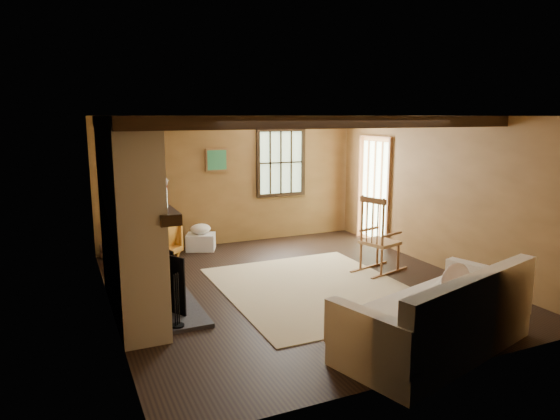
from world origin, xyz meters
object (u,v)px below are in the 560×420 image
fireplace (131,225)px  laundry_basket (201,242)px  armchair (149,238)px  rocking_chair (378,240)px  sofa (440,321)px

fireplace → laundry_basket: (1.51, 2.46, -0.95)m
fireplace → armchair: fireplace is taller
rocking_chair → armchair: rocking_chair is taller
fireplace → laundry_basket: fireplace is taller
rocking_chair → laundry_basket: 3.24m
sofa → armchair: 5.10m
rocking_chair → armchair: (-3.13, 2.13, -0.13)m
fireplace → rocking_chair: bearing=1.4°
laundry_basket → armchair: bearing=-166.0°
armchair → fireplace: bearing=31.8°
rocking_chair → laundry_basket: bearing=26.5°
laundry_basket → armchair: (-0.95, -0.24, 0.23)m
rocking_chair → armchair: bearing=39.6°
rocking_chair → laundry_basket: rocking_chair is taller
fireplace → armchair: bearing=75.9°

